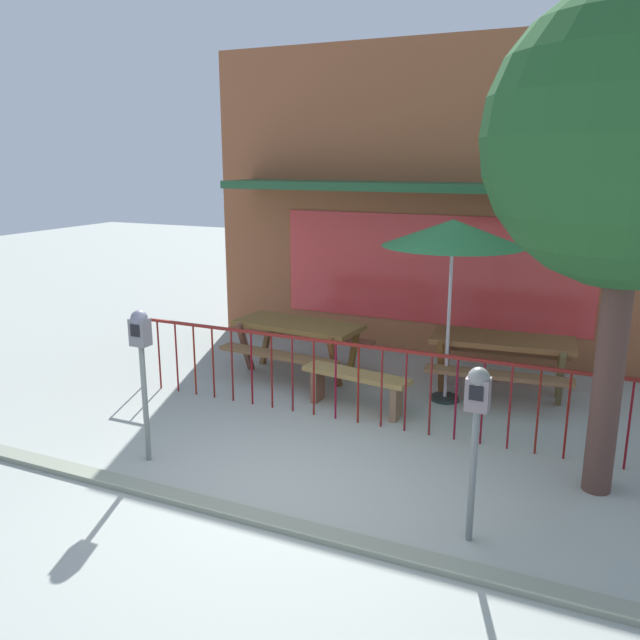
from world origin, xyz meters
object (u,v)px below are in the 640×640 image
Objects in this scene: street_tree at (636,140)px; parking_meter_far at (141,346)px; patio_bench at (356,382)px; picnic_table_right at (502,350)px; patio_umbrella at (453,234)px; parking_meter_near at (477,409)px; picnic_table_left at (298,334)px.

parking_meter_far is at bearing -163.71° from street_tree.
street_tree is at bearing -18.65° from patio_bench.
picnic_table_right is 0.82× the size of patio_umbrella.
parking_meter_near reaches higher than patio_bench.
patio_umbrella is (-0.60, -0.51, 1.53)m from picnic_table_right.
parking_meter_far is at bearing -128.93° from patio_umbrella.
picnic_table_left and picnic_table_right have the same top height.
patio_umbrella reaches higher than patio_bench.
picnic_table_left is 2.66m from patio_umbrella.
patio_umbrella is 1.62× the size of patio_bench.
parking_meter_far is 4.84m from street_tree.
picnic_table_left is at bearing 155.34° from street_tree.
patio_umbrella reaches higher than picnic_table_left.
picnic_table_right is at bearing 39.64° from patio_bench.
parking_meter_near is at bearing -50.35° from patio_bench.
picnic_table_right is at bearing 49.23° from parking_meter_far.
parking_meter_near is (0.94, -3.04, -0.99)m from patio_umbrella.
parking_meter_near is (0.34, -3.55, 0.54)m from picnic_table_right.
picnic_table_left is at bearing 143.66° from patio_bench.
patio_umbrella is 2.74m from street_tree.
parking_meter_far is 0.36× the size of street_tree.
picnic_table_right is 4.62m from parking_meter_far.
patio_bench is (-1.54, -1.28, -0.26)m from picnic_table_right.
parking_meter_far reaches higher than picnic_table_right.
parking_meter_near is 3.33m from parking_meter_far.
parking_meter_near is (3.11, -3.18, 0.54)m from picnic_table_left.
picnic_table_right is 1.29× the size of parking_meter_near.
patio_umbrella reaches higher than parking_meter_far.
street_tree is (1.86, -1.71, 1.05)m from patio_umbrella.
picnic_table_left is 2.80m from picnic_table_right.
parking_meter_far is (-2.39, -2.95, -0.91)m from patio_umbrella.
patio_umbrella is at bearing -139.70° from picnic_table_right.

